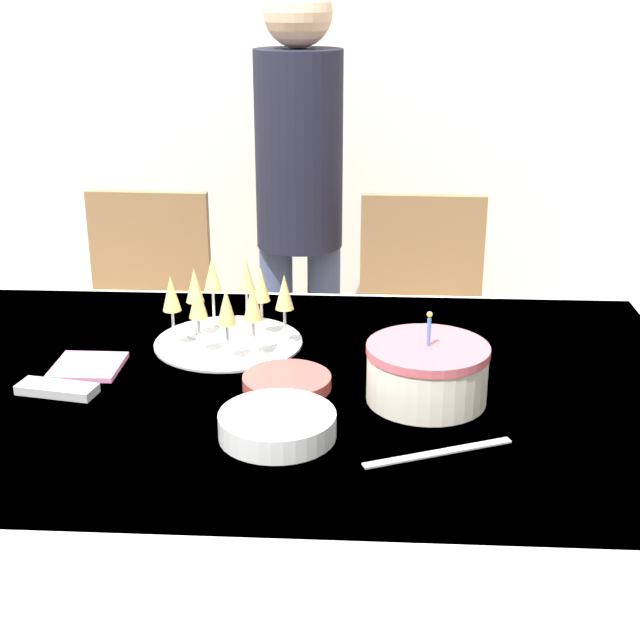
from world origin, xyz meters
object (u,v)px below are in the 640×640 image
Objects in this scene: plate_stack_main at (277,425)px; dining_chair_far_right at (420,335)px; champagne_tray at (228,309)px; person_standing at (299,188)px; dining_chair_far_left at (146,329)px; birthday_cake at (427,373)px; plate_stack_dessert at (287,382)px.

dining_chair_far_right is at bearing 73.76° from plate_stack_main.
dining_chair_far_right is 2.70× the size of champagne_tray.
plate_stack_main is 0.14× the size of person_standing.
dining_chair_far_left is 1.00× the size of dining_chair_far_right.
champagne_tray is at bearing -125.72° from dining_chair_far_right.
champagne_tray is (-0.50, -0.70, 0.33)m from dining_chair_far_right.
plate_stack_main is at bearing -70.46° from champagne_tray.
birthday_cake is 0.71× the size of champagne_tray.
champagne_tray is 1.87× the size of plate_stack_dessert.
plate_stack_main is (-0.34, -1.17, 0.27)m from dining_chair_far_right.
birthday_cake reaches higher than plate_stack_main.
person_standing reaches higher than birthday_cake.
plate_stack_dessert is (0.16, -0.25, -0.07)m from champagne_tray.
person_standing reaches higher than dining_chair_far_right.
plate_stack_main is at bearing -148.84° from birthday_cake.
dining_chair_far_right is at bearing 87.34° from birthday_cake.
champagne_tray is (0.39, -0.70, 0.33)m from dining_chair_far_left.
birthday_cake is at bearing -32.04° from champagne_tray.
birthday_cake is 0.35m from plate_stack_main.
dining_chair_far_left is 0.90m from dining_chair_far_right.
dining_chair_far_left is at bearing 120.29° from plate_stack_dessert.
person_standing is at bearing 159.90° from dining_chair_far_right.
dining_chair_far_left is at bearing 119.08° from champagne_tray.
plate_stack_dessert is 0.12× the size of person_standing.
person_standing is at bearing 93.00° from plate_stack_dessert.
dining_chair_far_right is 0.60× the size of person_standing.
dining_chair_far_left is 1.13m from plate_stack_dessert.
person_standing is (0.50, 0.15, 0.44)m from dining_chair_far_left.
dining_chair_far_left is 0.68m from person_standing.
dining_chair_far_right is 0.93m from champagne_tray.
person_standing is (0.11, 0.85, 0.11)m from champagne_tray.
person_standing is at bearing 82.90° from champagne_tray.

